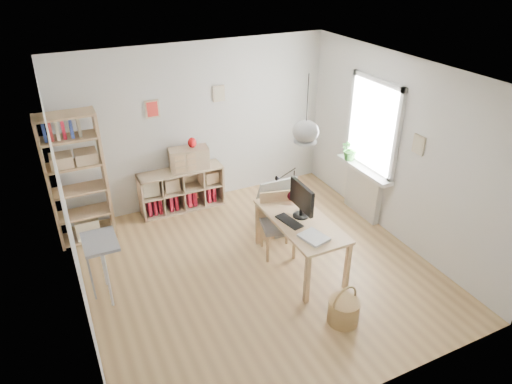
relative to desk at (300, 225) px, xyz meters
name	(u,v)px	position (x,y,z in m)	size (l,w,h in m)	color
ground	(259,269)	(-0.55, 0.15, -0.66)	(4.50, 4.50, 0.00)	tan
room_shell	(306,131)	(0.00, 0.00, 1.34)	(4.50, 4.50, 4.50)	silver
window_unit	(374,126)	(1.68, 0.75, 0.89)	(0.07, 1.16, 1.46)	white
radiator	(363,192)	(1.64, 0.75, -0.26)	(0.10, 0.80, 0.80)	silver
windowsill	(364,169)	(1.59, 0.75, 0.17)	(0.22, 1.20, 0.06)	silver
desk	(300,225)	(0.00, 0.00, 0.00)	(0.70, 1.50, 0.75)	tan
cube_shelf	(180,192)	(-1.02, 2.23, -0.36)	(1.40, 0.38, 0.72)	tan
tall_bookshelf	(76,175)	(-2.59, 1.95, 0.43)	(0.80, 0.38, 2.00)	tan
side_table	(96,254)	(-2.59, 0.50, 0.01)	(0.40, 0.55, 0.85)	gray
chair	(277,220)	(-0.12, 0.44, -0.14)	(0.54, 0.54, 0.91)	gray
wicker_basket	(344,310)	(-0.07, -1.18, -0.49)	(0.38, 0.37, 0.52)	#A17B48
storage_chest	(286,213)	(0.33, 0.98, -0.43)	(0.67, 0.75, 0.70)	beige
monitor	(302,199)	(0.04, 0.07, 0.36)	(0.22, 0.55, 0.48)	black
keyboard	(289,221)	(-0.17, 0.01, 0.10)	(0.15, 0.41, 0.02)	black
task_lamp	(285,181)	(0.08, 0.61, 0.36)	(0.37, 0.14, 0.40)	black
yarn_ball	(293,196)	(0.15, 0.49, 0.17)	(0.16, 0.16, 0.16)	#500A1C
paper_tray	(314,237)	(-0.08, -0.46, 0.11)	(0.27, 0.34, 0.03)	silver
drawer_chest	(189,158)	(-0.83, 2.19, 0.24)	(0.63, 0.29, 0.36)	tan
red_vase	(192,143)	(-0.76, 2.19, 0.51)	(0.14, 0.14, 0.17)	#9D0D0F
potted_plant	(351,149)	(1.57, 1.10, 0.39)	(0.33, 0.28, 0.36)	#30702A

